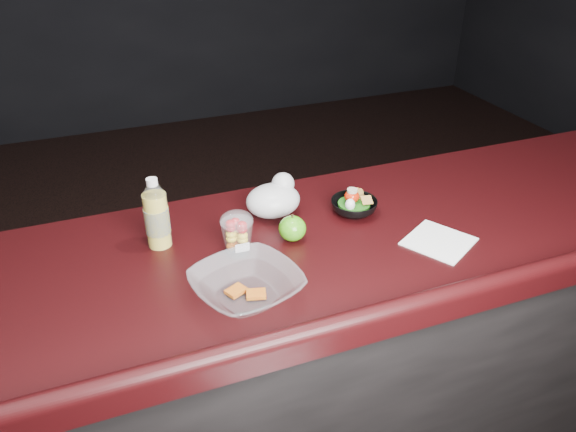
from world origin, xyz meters
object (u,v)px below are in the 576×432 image
Objects in this scene: green_apple at (292,228)px; fruit_cup at (237,233)px; lemonade_bottle at (157,218)px; snack_bowl at (354,205)px; takeout_bowl at (247,286)px.

fruit_cup is at bearing -176.42° from green_apple.
lemonade_bottle reaches higher than green_apple.
fruit_cup is at bearing -168.32° from snack_bowl.
green_apple is 0.23m from snack_bowl.
takeout_bowl is at bearing -62.80° from lemonade_bottle.
fruit_cup is 1.57× the size of green_apple.
fruit_cup is 0.16m from green_apple.
green_apple reaches higher than takeout_bowl.
lemonade_bottle reaches higher than takeout_bowl.
green_apple is 0.27m from takeout_bowl.
snack_bowl is at bearing 32.22° from takeout_bowl.
snack_bowl is 0.49× the size of takeout_bowl.
green_apple is (0.34, -0.10, -0.05)m from lemonade_bottle.
lemonade_bottle reaches higher than snack_bowl.
fruit_cup reaches higher than takeout_bowl.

